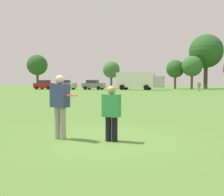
# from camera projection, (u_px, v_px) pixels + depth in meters

# --- Properties ---
(ground_plane) EXTENTS (196.81, 196.81, 0.00)m
(ground_plane) POSITION_uv_depth(u_px,v_px,m) (102.00, 139.00, 7.22)
(ground_plane) COLOR #517A33
(player_thrower) EXTENTS (0.52, 0.38, 1.68)m
(player_thrower) POSITION_uv_depth(u_px,v_px,m) (60.00, 103.00, 7.20)
(player_thrower) COLOR gray
(player_thrower) RESTS_ON ground
(player_defender) EXTENTS (0.46, 0.30, 1.41)m
(player_defender) POSITION_uv_depth(u_px,v_px,m) (111.00, 111.00, 6.92)
(player_defender) COLOR black
(player_defender) RESTS_ON ground
(frisbee) EXTENTS (0.27, 0.27, 0.04)m
(frisbee) POSITION_uv_depth(u_px,v_px,m) (72.00, 95.00, 6.95)
(frisbee) COLOR #E54C33
(traffic_cone) EXTENTS (0.32, 0.32, 0.48)m
(traffic_cone) POSITION_uv_depth(u_px,v_px,m) (115.00, 108.00, 13.53)
(traffic_cone) COLOR #D8590C
(traffic_cone) RESTS_ON ground
(parked_car_near_left) EXTENTS (4.28, 2.37, 1.82)m
(parked_car_near_left) POSITION_uv_depth(u_px,v_px,m) (45.00, 85.00, 53.55)
(parked_car_near_left) COLOR maroon
(parked_car_near_left) RESTS_ON ground
(parked_car_mid_left) EXTENTS (4.28, 2.37, 1.82)m
(parked_car_mid_left) POSITION_uv_depth(u_px,v_px,m) (65.00, 85.00, 52.60)
(parked_car_mid_left) COLOR #B7AD99
(parked_car_mid_left) RESTS_ON ground
(parked_car_center) EXTENTS (4.28, 2.37, 1.82)m
(parked_car_center) POSITION_uv_depth(u_px,v_px,m) (93.00, 85.00, 51.85)
(parked_car_center) COLOR slate
(parked_car_center) RESTS_ON ground
(box_truck) EXTENTS (8.60, 3.27, 3.18)m
(box_truck) POSITION_uv_depth(u_px,v_px,m) (139.00, 80.00, 50.19)
(box_truck) COLOR white
(box_truck) RESTS_ON ground
(bystander_sideline_watcher) EXTENTS (0.48, 0.44, 1.53)m
(bystander_sideline_watcher) POSITION_uv_depth(u_px,v_px,m) (199.00, 86.00, 41.54)
(bystander_sideline_watcher) COLOR gray
(bystander_sideline_watcher) RESTS_ON ground
(tree_west_oak) EXTENTS (4.84, 4.84, 7.86)m
(tree_west_oak) POSITION_uv_depth(u_px,v_px,m) (37.00, 65.00, 65.07)
(tree_west_oak) COLOR brown
(tree_west_oak) RESTS_ON ground
(tree_west_maple) EXTENTS (3.69, 3.69, 5.99)m
(tree_west_maple) POSITION_uv_depth(u_px,v_px,m) (111.00, 70.00, 60.08)
(tree_west_maple) COLOR brown
(tree_west_maple) RESTS_ON ground
(tree_center_elm) EXTENTS (3.72, 3.72, 6.04)m
(tree_center_elm) POSITION_uv_depth(u_px,v_px,m) (175.00, 69.00, 57.22)
(tree_center_elm) COLOR brown
(tree_center_elm) RESTS_ON ground
(tree_east_birch) EXTENTS (4.12, 4.12, 6.69)m
(tree_east_birch) POSITION_uv_depth(u_px,v_px,m) (192.00, 66.00, 55.17)
(tree_east_birch) COLOR brown
(tree_east_birch) RESTS_ON ground
(tree_east_oak) EXTENTS (7.05, 7.05, 11.46)m
(tree_east_oak) POSITION_uv_depth(u_px,v_px,m) (206.00, 51.00, 58.01)
(tree_east_oak) COLOR brown
(tree_east_oak) RESTS_ON ground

